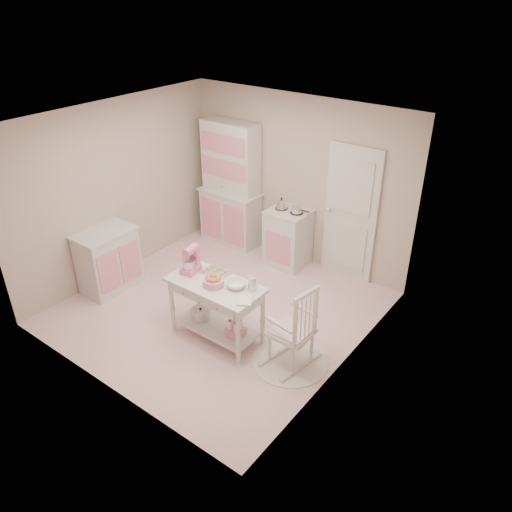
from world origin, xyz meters
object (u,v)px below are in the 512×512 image
Objects in this scene: stand_mixer at (190,260)px; stove at (288,237)px; hutch at (230,185)px; base_cabinet at (108,260)px; bread_basket at (214,282)px; rocking_chair at (291,325)px; work_table at (217,310)px.

stove is at bearing 77.83° from stand_mixer.
hutch is 6.12× the size of stand_mixer.
base_cabinet reaches higher than bread_basket.
bread_basket is at bearing -18.61° from stand_mixer.
rocking_chair is (3.02, 0.22, 0.09)m from base_cabinet.
rocking_chair is (2.54, -1.98, -0.49)m from hutch.
hutch reaches higher than stand_mixer.
rocking_chair is at bearing -37.97° from hutch.
stove is 3.68× the size of bread_basket.
bread_basket is (2.02, 0.02, 0.39)m from base_cabinet.
hutch is 2.70m from work_table.
bread_basket is (0.35, -2.13, 0.39)m from stove.
rocking_chair is at bearing 11.47° from bread_basket.
rocking_chair is 1.50m from stand_mixer.
stand_mixer is at bearing 3.25° from base_cabinet.
base_cabinet is at bearing 173.68° from stand_mixer.
bread_basket reaches higher than work_table.
rocking_chair is (1.34, -1.93, 0.09)m from stove.
stand_mixer reaches higher than base_cabinet.
work_table is (0.33, -2.08, -0.06)m from stove.
stand_mixer is at bearing -92.60° from stove.
stove and base_cabinet have the same top height.
work_table is 3.53× the size of stand_mixer.
work_table is at bearing 2.00° from base_cabinet.
rocking_chair is at bearing 4.20° from base_cabinet.
rocking_chair is at bearing 8.50° from work_table.
stand_mixer reaches higher than bread_basket.
stand_mixer reaches higher than stove.
hutch is 1.33m from stove.
work_table is (1.53, -2.13, -0.64)m from hutch.
rocking_chair is 1.06m from bread_basket.
work_table is at bearing 111.80° from bread_basket.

